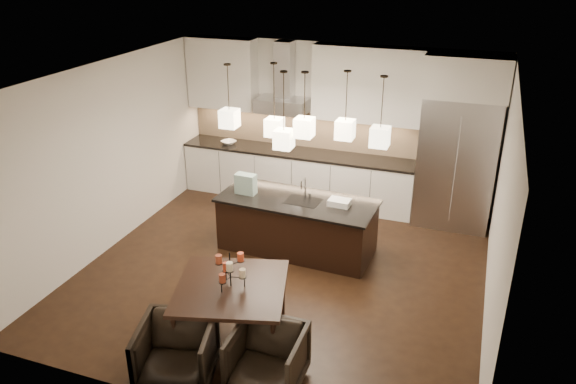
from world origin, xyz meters
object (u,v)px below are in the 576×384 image
(armchair_left, at_px, (177,353))
(island_body, at_px, (297,226))
(armchair_right, at_px, (267,359))
(dining_table, at_px, (232,313))
(refrigerator, at_px, (456,163))

(armchair_left, bearing_deg, island_body, 70.34)
(island_body, height_order, armchair_right, island_body)
(dining_table, xyz_separation_m, armchair_right, (0.67, -0.58, -0.03))
(dining_table, bearing_deg, island_body, 74.19)
(dining_table, height_order, armchair_right, dining_table)
(refrigerator, xyz_separation_m, armchair_left, (-2.39, -4.84, -0.72))
(armchair_right, bearing_deg, island_body, 101.96)
(island_body, distance_m, armchair_right, 2.93)
(dining_table, relative_size, armchair_right, 1.63)
(island_body, height_order, armchair_left, island_body)
(island_body, bearing_deg, armchair_right, -74.30)
(refrigerator, distance_m, dining_table, 4.59)
(island_body, relative_size, dining_table, 1.85)
(armchair_left, height_order, armchair_right, armchair_left)
(refrigerator, relative_size, armchair_right, 2.85)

